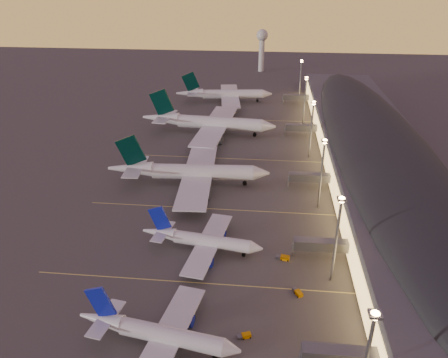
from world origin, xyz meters
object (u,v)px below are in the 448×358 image
airliner_wide_mid (208,123)px  baggage_tug_d (298,292)px  airliner_narrow_south (158,333)px  baggage_tug_b (245,336)px  airliner_wide_near (189,172)px  baggage_tug_c (283,258)px  airliner_narrow_north (202,240)px  radar_tower (262,43)px  airliner_wide_far (224,94)px

airliner_wide_mid → baggage_tug_d: size_ratio=18.86×
airliner_narrow_south → baggage_tug_b: size_ratio=11.10×
airliner_wide_near → baggage_tug_c: bearing=-54.8°
baggage_tug_c → baggage_tug_d: (3.48, -14.70, -0.07)m
airliner_narrow_north → airliner_wide_near: 44.86m
airliner_wide_near → radar_tower: radar_tower is taller
baggage_tug_c → baggage_tug_d: size_ratio=1.14×
baggage_tug_b → radar_tower: bearing=71.1°
radar_tower → baggage_tug_d: size_ratio=8.90×
baggage_tug_b → baggage_tug_d: baggage_tug_d is taller
airliner_wide_far → baggage_tug_b: airliner_wide_far is taller
airliner_narrow_north → baggage_tug_b: bearing=-57.3°
airliner_wide_mid → baggage_tug_c: size_ratio=16.60×
baggage_tug_b → baggage_tug_d: size_ratio=0.95×
baggage_tug_d → airliner_wide_mid: bearing=169.5°
baggage_tug_b → baggage_tug_c: baggage_tug_c is taller
baggage_tug_b → airliner_narrow_south: bearing=173.0°
airliner_wide_mid → airliner_wide_far: 57.31m
airliner_narrow_south → airliner_wide_mid: bearing=102.8°
airliner_narrow_south → airliner_wide_far: bearing=101.2°
airliner_wide_mid → baggage_tug_b: 136.86m
airliner_narrow_north → baggage_tug_c: (24.36, -2.21, -2.91)m
airliner_wide_mid → baggage_tug_d: bearing=-66.4°
airliner_wide_far → baggage_tug_d: size_ratio=16.37×
baggage_tug_b → airliner_narrow_north: bearing=94.6°
baggage_tug_c → airliner_wide_mid: bearing=120.1°
airliner_wide_near → radar_tower: 208.35m
airliner_narrow_north → airliner_wide_near: airliner_wide_near is taller
airliner_narrow_north → airliner_wide_mid: bearing=105.1°
airliner_narrow_south → airliner_wide_mid: 138.67m
airliner_wide_mid → baggage_tug_d: airliner_wide_mid is taller
airliner_narrow_south → baggage_tug_b: (19.17, 4.31, -3.12)m
baggage_tug_c → airliner_wide_far: bearing=112.7°
airliner_wide_near → airliner_wide_far: 114.94m
airliner_narrow_north → baggage_tug_d: airliner_narrow_north is taller
airliner_wide_far → radar_tower: size_ratio=1.84×
airliner_wide_near → baggage_tug_b: bearing=-74.0°
airliner_narrow_north → baggage_tug_d: 32.71m
airliner_wide_mid → baggage_tug_b: (26.62, -134.14, -5.23)m
airliner_wide_near → airliner_wide_mid: bearing=87.2°
airliner_narrow_south → baggage_tug_b: bearing=22.4°
airliner_narrow_north → airliner_wide_far: size_ratio=0.62×
airliner_wide_mid → airliner_narrow_north: bearing=-78.3°
airliner_wide_far → baggage_tug_c: airliner_wide_far is taller
baggage_tug_c → airliner_narrow_north: bearing=-174.4°
airliner_wide_mid → airliner_wide_far: bearing=92.6°
airliner_wide_near → baggage_tug_d: 72.10m
airliner_wide_far → radar_tower: 95.30m
airliner_narrow_north → baggage_tug_b: (14.92, -33.14, -3.01)m
baggage_tug_d → radar_tower: bearing=154.6°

